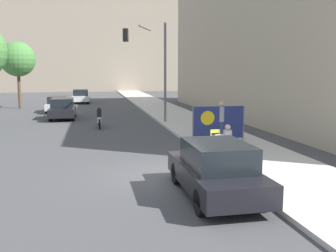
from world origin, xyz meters
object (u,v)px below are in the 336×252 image
jogger_on_sidewalk (221,120)px  protest_banner (218,122)px  seated_protester (228,139)px  car_on_road_nearest (63,109)px  motorcycle_on_road (99,119)px  traffic_light_pole (151,57)px  parked_car_curbside (216,170)px  street_tree_midblock (18,59)px  car_on_road_midblock (58,104)px  car_on_road_distant (81,96)px

jogger_on_sidewalk → protest_banner: jogger_on_sidewalk is taller
seated_protester → car_on_road_nearest: 16.25m
jogger_on_sidewalk → car_on_road_nearest: 13.83m
motorcycle_on_road → traffic_light_pole: bearing=20.8°
parked_car_curbside → street_tree_midblock: bearing=109.7°
seated_protester → motorcycle_on_road: bearing=113.9°
jogger_on_sidewalk → parked_car_curbside: size_ratio=0.44×
protest_banner → traffic_light_pole: 8.65m
traffic_light_pole → parked_car_curbside: traffic_light_pole is taller
traffic_light_pole → parked_car_curbside: size_ratio=1.52×
street_tree_midblock → protest_banner: bearing=-58.5°
seated_protester → street_tree_midblock: 26.58m
car_on_road_midblock → street_tree_midblock: 6.70m
car_on_road_nearest → car_on_road_distant: size_ratio=1.04×
seated_protester → parked_car_curbside: size_ratio=0.30×
protest_banner → motorcycle_on_road: 8.41m
seated_protester → car_on_road_midblock: seated_protester is taller
jogger_on_sidewalk → motorcycle_on_road: size_ratio=0.90×
jogger_on_sidewalk → protest_banner: size_ratio=0.72×
traffic_light_pole → car_on_road_nearest: traffic_light_pole is taller
jogger_on_sidewalk → protest_banner: 0.22m
jogger_on_sidewalk → car_on_road_distant: (-7.20, 25.40, -0.35)m
jogger_on_sidewalk → car_on_road_midblock: (-8.84, 16.24, -0.40)m
car_on_road_nearest → street_tree_midblock: (-4.52, 9.00, 3.79)m
parked_car_curbside → street_tree_midblock: size_ratio=0.68×
car_on_road_nearest → car_on_road_distant: car_on_road_nearest is taller
parked_car_curbside → car_on_road_midblock: bearing=104.4°
street_tree_midblock → jogger_on_sidewalk: bearing=-58.0°
motorcycle_on_road → street_tree_midblock: size_ratio=0.33×
car_on_road_distant → motorcycle_on_road: 19.19m
seated_protester → parked_car_curbside: bearing=-116.6°
car_on_road_midblock → car_on_road_distant: bearing=79.9°
seated_protester → car_on_road_midblock: size_ratio=0.29×
car_on_road_midblock → street_tree_midblock: size_ratio=0.69×
seated_protester → protest_banner: size_ratio=0.48×
protest_banner → jogger_on_sidewalk: bearing=34.5°
seated_protester → parked_car_curbside: parked_car_curbside is taller
car_on_road_distant → car_on_road_nearest: bearing=-93.7°
car_on_road_nearest → motorcycle_on_road: bearing=-62.9°
parked_car_curbside → car_on_road_nearest: bearing=106.0°
protest_banner → car_on_road_midblock: protest_banner is taller
motorcycle_on_road → protest_banner: bearing=-49.6°
car_on_road_distant → motorcycle_on_road: (1.60, -19.12, -0.21)m
protest_banner → car_on_road_nearest: protest_banner is taller
seated_protester → jogger_on_sidewalk: 3.50m
seated_protester → traffic_light_pole: 11.60m
car_on_road_midblock → car_on_road_nearest: bearing=-81.8°
seated_protester → street_tree_midblock: bearing=114.4°
car_on_road_distant → seated_protester: bearing=-77.6°
street_tree_midblock → parked_car_curbside: bearing=-70.3°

